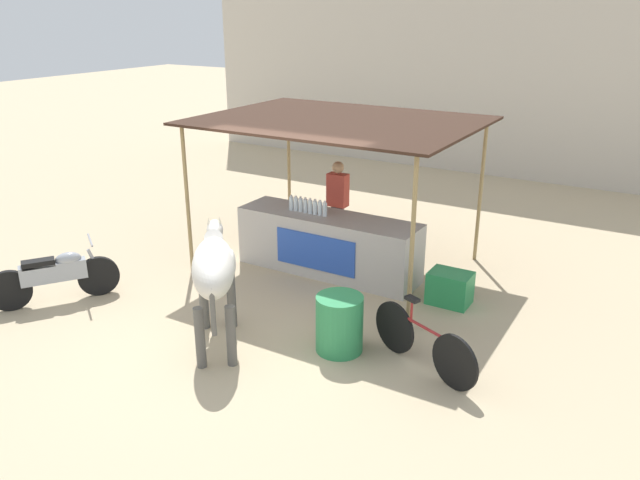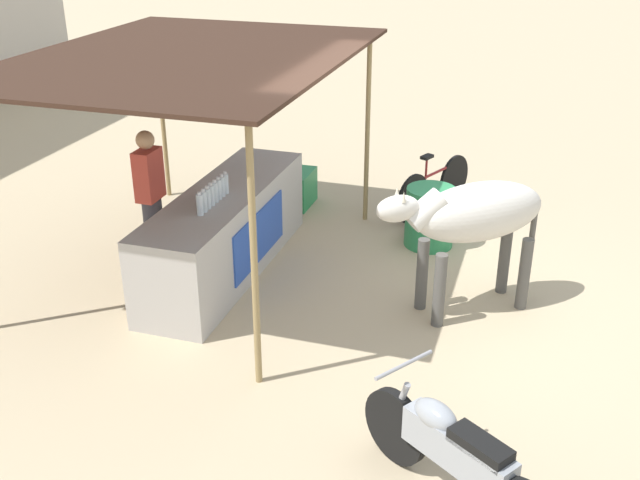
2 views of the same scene
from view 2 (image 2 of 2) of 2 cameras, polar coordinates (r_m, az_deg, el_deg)
ground_plane at (r=8.06m, az=7.43°, el=-4.41°), size 60.00×60.00×0.00m
stall_counter at (r=8.43m, az=-7.20°, el=0.65°), size 3.00×0.82×0.96m
stall_awning at (r=7.98m, az=-9.97°, el=13.16°), size 4.20×3.20×2.43m
water_bottle_row at (r=7.89m, az=-8.16°, el=3.53°), size 0.70×0.07×0.25m
vendor_behind_counter at (r=8.41m, az=-12.72°, el=2.89°), size 0.34×0.22×1.65m
cooler_box at (r=10.27m, az=-1.87°, el=3.97°), size 0.60×0.44×0.48m
water_barrel at (r=9.12m, az=8.36°, el=1.75°), size 0.59×0.59×0.73m
cow at (r=7.49m, az=11.56°, el=1.75°), size 1.41×1.66×1.44m
motorcycle_parked at (r=5.42m, az=10.24°, el=-15.78°), size 1.08×1.54×0.90m
bicycle_leaning at (r=10.11m, az=8.67°, el=4.00°), size 1.54×0.70×0.85m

